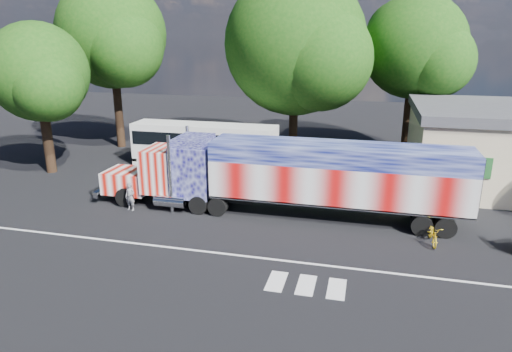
% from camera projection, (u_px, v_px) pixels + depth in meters
% --- Properties ---
extents(ground, '(100.00, 100.00, 0.00)m').
position_uv_depth(ground, '(242.00, 228.00, 23.48)').
color(ground, black).
extents(lane_markings, '(30.00, 2.67, 0.01)m').
position_uv_depth(lane_markings, '(256.00, 266.00, 19.59)').
color(lane_markings, silver).
rests_on(lane_markings, ground).
extents(semi_truck, '(20.68, 3.27, 4.41)m').
position_uv_depth(semi_truck, '(289.00, 175.00, 24.62)').
color(semi_truck, black).
rests_on(semi_truck, ground).
extents(coach_bus, '(10.94, 2.55, 3.18)m').
position_uv_depth(coach_bus, '(204.00, 145.00, 34.18)').
color(coach_bus, white).
rests_on(coach_bus, ground).
extents(woman, '(0.62, 0.44, 1.61)m').
position_uv_depth(woman, '(130.00, 197.00, 25.66)').
color(woman, slate).
rests_on(woman, ground).
extents(bicycle, '(0.73, 1.84, 0.95)m').
position_uv_depth(bicycle, '(433.00, 234.00, 21.63)').
color(bicycle, gold).
rests_on(bicycle, ground).
extents(tree_nw_a, '(9.45, 9.00, 14.11)m').
position_uv_depth(tree_nw_a, '(113.00, 35.00, 37.81)').
color(tree_nw_a, black).
rests_on(tree_nw_a, ground).
extents(tree_w_a, '(7.05, 6.71, 10.45)m').
position_uv_depth(tree_w_a, '(39.00, 73.00, 30.99)').
color(tree_w_a, black).
rests_on(tree_w_a, ground).
extents(tree_n_mid, '(11.57, 11.02, 14.33)m').
position_uv_depth(tree_n_mid, '(297.00, 45.00, 35.38)').
color(tree_n_mid, black).
rests_on(tree_n_mid, ground).
extents(tree_ne_a, '(8.58, 8.17, 12.71)m').
position_uv_depth(tree_ne_a, '(416.00, 48.00, 36.12)').
color(tree_ne_a, black).
rests_on(tree_ne_a, ground).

